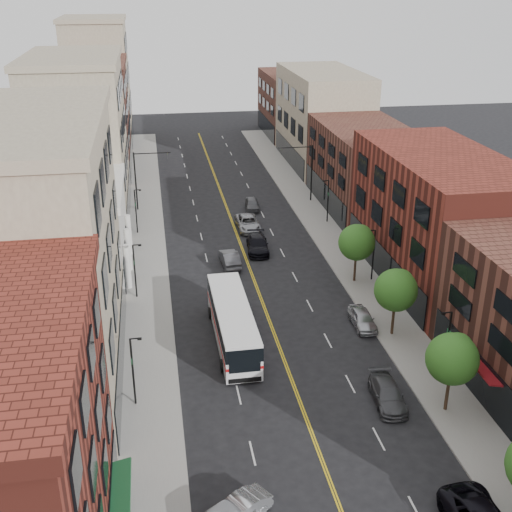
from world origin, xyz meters
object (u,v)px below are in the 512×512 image
city_bus (233,321)px  car_parked_far (363,319)px  car_angle_b (238,512)px  car_parked_mid (388,394)px  car_lane_a (258,244)px  car_lane_c (252,204)px  car_lane_behind (230,259)px  car_lane_b (248,223)px

city_bus → car_parked_far: size_ratio=2.97×
car_angle_b → car_parked_mid: 14.28m
car_lane_a → car_lane_c: bearing=88.1°
car_lane_behind → car_lane_c: bearing=-109.5°
car_angle_b → car_lane_a: (7.10, 35.92, 0.11)m
car_lane_a → car_lane_c: (1.55, 13.29, -0.07)m
car_angle_b → car_lane_c: 49.97m
car_lane_b → car_lane_a: bearing=-90.9°
car_angle_b → car_lane_c: bearing=135.6°
car_lane_b → car_lane_c: size_ratio=1.31×
city_bus → car_lane_b: 24.86m
car_parked_far → car_lane_b: 24.42m
car_lane_behind → city_bus: bearing=80.7°
car_angle_b → car_lane_behind: bearing=139.0°
car_parked_mid → car_lane_b: 34.23m
car_angle_b → car_lane_behind: 33.01m
car_parked_mid → car_angle_b: bearing=-138.1°
city_bus → car_angle_b: bearing=-97.1°
city_bus → car_lane_behind: (1.63, 14.57, -1.08)m
city_bus → car_lane_a: 18.40m
car_angle_b → car_parked_far: bearing=111.0°
car_angle_b → car_lane_b: car_lane_b is taller
car_lane_a → car_lane_c: car_lane_a is taller
car_lane_behind → car_lane_a: size_ratio=0.86×
city_bus → car_lane_behind: bearing=83.2°
car_parked_mid → car_lane_behind: (-7.62, 24.19, 0.07)m
car_parked_far → car_parked_mid: bearing=-98.3°
car_lane_b → car_parked_far: bearing=-76.9°
car_angle_b → car_lane_behind: (3.78, 32.80, 0.09)m
car_parked_mid → city_bus: bearing=138.7°
car_lane_behind → car_lane_b: car_lane_behind is taller
car_parked_mid → car_lane_b: bearing=102.1°
city_bus → car_parked_far: 10.93m
car_lane_c → car_lane_b: bearing=-98.5°
car_parked_mid → car_lane_b: (-4.30, 33.96, 0.06)m
car_lane_behind → car_parked_mid: bearing=104.5°
car_angle_b → car_lane_behind: size_ratio=0.88×
car_lane_behind → car_lane_b: (3.32, 9.77, -0.00)m
car_parked_mid → car_lane_a: size_ratio=0.89×
car_lane_b → car_lane_behind: bearing=-109.7°
car_angle_b → car_lane_a: car_lane_a is taller
car_lane_a → car_parked_mid: bearing=-76.3°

